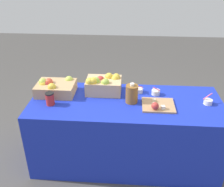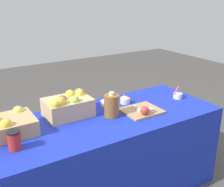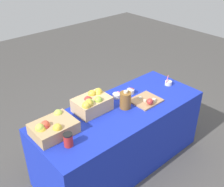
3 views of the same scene
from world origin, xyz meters
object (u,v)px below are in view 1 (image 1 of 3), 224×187
apple_crate_left (55,87)px  cutting_board_front (158,105)px  sample_bowl_far (208,102)px  cider_jug (132,94)px  apple_crate_middle (104,84)px  sample_bowl_mid (138,90)px  sample_bowl_near (156,92)px  coffee_cup (50,99)px

apple_crate_left → cutting_board_front: size_ratio=1.27×
sample_bowl_far → cider_jug: cider_jug is taller
apple_crate_middle → cutting_board_front: (0.54, -0.26, -0.07)m
apple_crate_middle → sample_bowl_mid: bearing=3.9°
sample_bowl_near → cider_jug: bearing=-145.5°
sample_bowl_mid → coffee_cup: 0.91m
apple_crate_left → sample_bowl_near: (1.04, 0.05, -0.04)m
cider_jug → apple_crate_middle: bearing=147.7°
cutting_board_front → sample_bowl_near: 0.25m
apple_crate_left → coffee_cup: (0.01, -0.23, -0.01)m
apple_crate_left → sample_bowl_mid: 0.87m
apple_crate_left → cutting_board_front: bearing=-10.8°
sample_bowl_near → coffee_cup: 1.06m
cutting_board_front → sample_bowl_far: size_ratio=3.01×
sample_bowl_near → sample_bowl_far: bearing=-17.6°
sample_bowl_near → sample_bowl_mid: bearing=167.7°
sample_bowl_mid → cider_jug: size_ratio=0.50×
cider_jug → coffee_cup: size_ratio=1.60×
cutting_board_front → sample_bowl_near: sample_bowl_near is taller
sample_bowl_far → coffee_cup: (-1.52, -0.12, 0.04)m
sample_bowl_near → sample_bowl_far: size_ratio=0.97×
apple_crate_middle → sample_bowl_mid: size_ratio=3.58×
apple_crate_left → cider_jug: cider_jug is taller
apple_crate_middle → sample_bowl_near: (0.54, -0.01, -0.06)m
apple_crate_middle → cutting_board_front: 0.60m
cutting_board_front → cider_jug: bearing=163.1°
apple_crate_left → sample_bowl_mid: (0.86, 0.09, -0.04)m
apple_crate_middle → sample_bowl_far: bearing=-9.3°
apple_crate_left → sample_bowl_mid: bearing=5.6°
sample_bowl_far → cider_jug: 0.74m
apple_crate_middle → cider_jug: 0.35m
cider_jug → coffee_cup: bearing=-172.3°
coffee_cup → sample_bowl_far: bearing=4.6°
coffee_cup → cider_jug: bearing=7.7°
apple_crate_middle → sample_bowl_mid: (0.36, 0.02, -0.07)m
sample_bowl_near → cider_jug: size_ratio=0.49×
cutting_board_front → sample_bowl_near: size_ratio=3.09×
apple_crate_left → sample_bowl_near: bearing=2.6°
sample_bowl_mid → sample_bowl_near: bearing=-12.3°
cutting_board_front → cider_jug: 0.27m
cutting_board_front → sample_bowl_far: (0.49, 0.09, 0.01)m
cutting_board_front → sample_bowl_mid: size_ratio=3.04×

